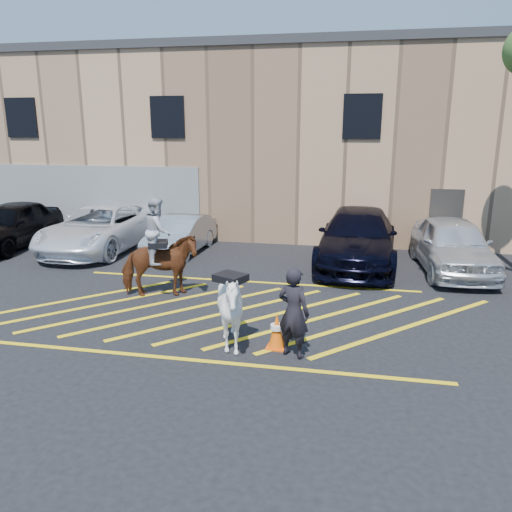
% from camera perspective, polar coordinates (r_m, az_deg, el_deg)
% --- Properties ---
extents(ground, '(90.00, 90.00, 0.00)m').
position_cam_1_polar(ground, '(12.16, -3.14, -6.03)').
color(ground, black).
rests_on(ground, ground).
extents(car_black_suv, '(2.22, 4.97, 1.66)m').
position_cam_1_polar(car_black_suv, '(20.16, -26.34, 3.23)').
color(car_black_suv, black).
rests_on(car_black_suv, ground).
extents(car_white_pickup, '(2.76, 5.73, 1.57)m').
position_cam_1_polar(car_white_pickup, '(18.52, -17.32, 3.07)').
color(car_white_pickup, white).
rests_on(car_white_pickup, ground).
extents(car_silver_sedan, '(1.55, 3.96, 1.29)m').
position_cam_1_polar(car_silver_sedan, '(17.39, -8.64, 2.37)').
color(car_silver_sedan, '#9BA3A9').
rests_on(car_silver_sedan, ground).
extents(car_blue_suv, '(2.64, 5.94, 1.69)m').
position_cam_1_polar(car_blue_suv, '(16.22, 11.53, 2.09)').
color(car_blue_suv, black).
rests_on(car_blue_suv, ground).
extents(car_white_suv, '(2.22, 4.89, 1.63)m').
position_cam_1_polar(car_white_suv, '(16.15, 21.53, 1.18)').
color(car_white_suv, silver).
rests_on(car_white_suv, ground).
extents(handler, '(0.76, 0.64, 1.77)m').
position_cam_1_polar(handler, '(9.48, 4.32, -6.45)').
color(handler, black).
rests_on(handler, ground).
extents(warehouse, '(32.42, 10.20, 7.30)m').
position_cam_1_polar(warehouse, '(23.20, 4.15, 13.03)').
color(warehouse, tan).
rests_on(warehouse, ground).
extents(hatching_zone, '(12.60, 5.12, 0.01)m').
position_cam_1_polar(hatching_zone, '(11.89, -3.49, -6.50)').
color(hatching_zone, yellow).
rests_on(hatching_zone, ground).
extents(mounted_bay, '(2.13, 1.44, 2.58)m').
position_cam_1_polar(mounted_bay, '(12.93, -11.03, -0.17)').
color(mounted_bay, brown).
rests_on(mounted_bay, ground).
extents(saddled_white, '(1.85, 1.93, 1.66)m').
position_cam_1_polar(saddled_white, '(9.75, -2.88, -6.10)').
color(saddled_white, white).
rests_on(saddled_white, ground).
extents(traffic_cone, '(0.41, 0.41, 0.73)m').
position_cam_1_polar(traffic_cone, '(9.98, 2.39, -8.51)').
color(traffic_cone, '#FF540A').
rests_on(traffic_cone, ground).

